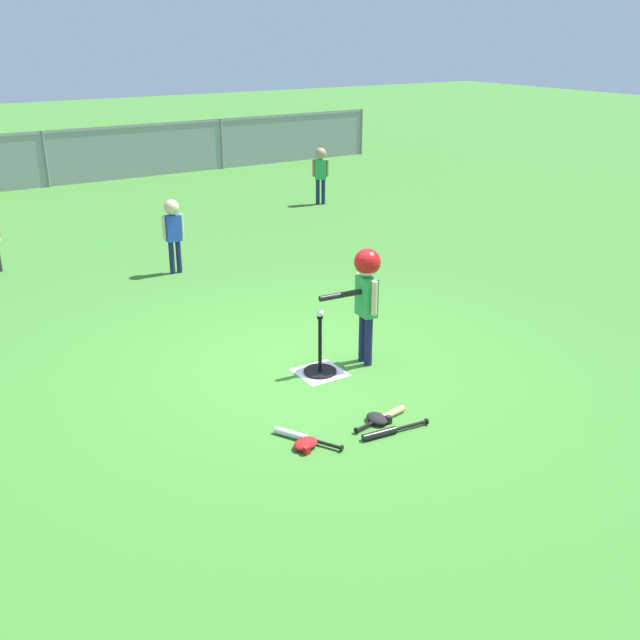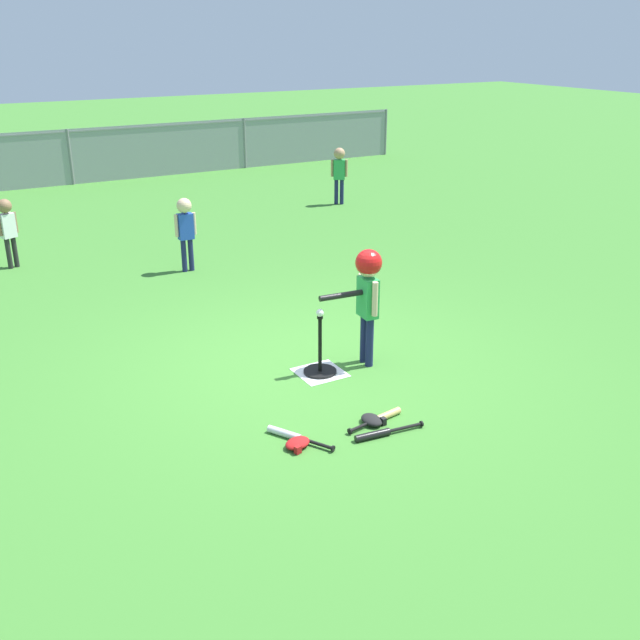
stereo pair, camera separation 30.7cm
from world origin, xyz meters
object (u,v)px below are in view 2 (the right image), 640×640
(fielder_deep_center, at_px, (185,225))
(fielder_deep_right, at_px, (7,224))
(spare_bat_wood, at_px, (382,417))
(glove_by_plate, at_px, (372,420))
(spare_bat_black, at_px, (380,433))
(batting_tee, at_px, (320,365))
(spare_bat_silver, at_px, (291,435))
(fielder_near_right, at_px, (339,168))
(baseball_on_tee, at_px, (320,313))
(batter_child, at_px, (367,284))
(glove_near_bats, at_px, (298,443))

(fielder_deep_center, bearing_deg, fielder_deep_right, 146.87)
(spare_bat_wood, distance_m, glove_by_plate, 0.10)
(spare_bat_wood, distance_m, spare_bat_black, 0.27)
(fielder_deep_right, relative_size, spare_bat_wood, 1.67)
(batting_tee, distance_m, fielder_deep_right, 5.46)
(spare_bat_silver, bearing_deg, spare_bat_black, -27.27)
(fielder_near_right, height_order, glove_by_plate, fielder_near_right)
(baseball_on_tee, distance_m, fielder_near_right, 7.33)
(batter_child, height_order, fielder_near_right, batter_child)
(batter_child, distance_m, spare_bat_silver, 1.79)
(glove_near_bats, bearing_deg, spare_bat_black, -15.87)
(spare_bat_wood, bearing_deg, fielder_deep_center, 89.76)
(glove_by_plate, bearing_deg, spare_bat_black, -107.32)
(spare_bat_wood, height_order, spare_bat_black, same)
(spare_bat_wood, relative_size, spare_bat_black, 0.92)
(batter_child, height_order, fielder_deep_center, batter_child)
(batting_tee, distance_m, batter_child, 0.90)
(spare_bat_wood, relative_size, glove_near_bats, 2.26)
(baseball_on_tee, xyz_separation_m, batter_child, (0.50, -0.04, 0.22))
(spare_bat_silver, xyz_separation_m, spare_bat_wood, (0.81, -0.12, 0.00))
(baseball_on_tee, height_order, batter_child, batter_child)
(glove_near_bats, bearing_deg, spare_bat_silver, 83.41)
(fielder_deep_right, xyz_separation_m, glove_by_plate, (1.94, -6.11, -0.59))
(fielder_near_right, relative_size, spare_bat_black, 1.68)
(fielder_near_right, height_order, spare_bat_wood, fielder_near_right)
(baseball_on_tee, bearing_deg, glove_near_bats, -127.10)
(glove_by_plate, distance_m, glove_near_bats, 0.73)
(spare_bat_black, bearing_deg, glove_near_bats, 164.13)
(fielder_deep_right, bearing_deg, spare_bat_wood, -71.51)
(batting_tee, xyz_separation_m, spare_bat_black, (-0.17, -1.29, -0.06))
(fielder_near_right, distance_m, spare_bat_silver, 8.59)
(fielder_near_right, distance_m, spare_bat_wood, 8.28)
(spare_bat_wood, height_order, glove_near_bats, glove_near_bats)
(batter_child, bearing_deg, baseball_on_tee, 175.13)
(fielder_deep_right, bearing_deg, fielder_near_right, 10.92)
(batting_tee, relative_size, glove_by_plate, 2.64)
(spare_bat_silver, bearing_deg, fielder_deep_center, 79.86)
(baseball_on_tee, bearing_deg, batter_child, -4.87)
(batting_tee, relative_size, spare_bat_silver, 1.03)
(glove_near_bats, bearing_deg, fielder_deep_center, 79.97)
(fielder_deep_center, height_order, spare_bat_wood, fielder_deep_center)
(spare_bat_wood, distance_m, glove_near_bats, 0.83)
(fielder_near_right, bearing_deg, fielder_deep_center, -147.46)
(fielder_near_right, bearing_deg, glove_near_bats, -123.17)
(fielder_near_right, bearing_deg, spare_bat_wood, -118.46)
(fielder_deep_center, xyz_separation_m, spare_bat_black, (-0.19, -4.97, -0.62))
(spare_bat_silver, bearing_deg, glove_by_plate, -9.87)
(baseball_on_tee, height_order, fielder_deep_right, fielder_deep_right)
(glove_by_plate, bearing_deg, spare_bat_wood, 2.47)
(spare_bat_black, bearing_deg, batting_tee, 82.49)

